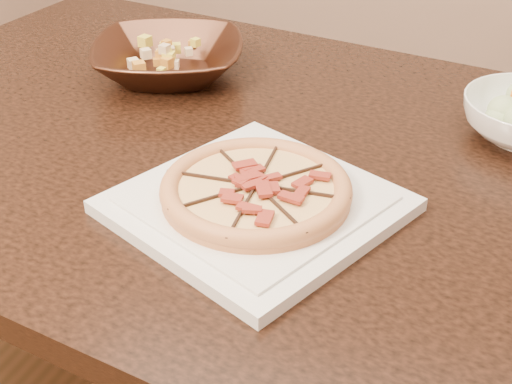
% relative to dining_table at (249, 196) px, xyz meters
% --- Properties ---
extents(dining_table, '(1.52, 1.07, 0.75)m').
position_rel_dining_table_xyz_m(dining_table, '(0.00, 0.00, 0.00)').
color(dining_table, black).
rests_on(dining_table, floor).
extents(plate, '(0.40, 0.40, 0.02)m').
position_rel_dining_table_xyz_m(plate, '(0.08, -0.17, 0.11)').
color(plate, silver).
rests_on(plate, dining_table).
extents(pizza, '(0.24, 0.24, 0.03)m').
position_rel_dining_table_xyz_m(pizza, '(0.08, -0.17, 0.13)').
color(pizza, '#D3864F').
rests_on(pizza, plate).
extents(bronze_bowl, '(0.35, 0.35, 0.07)m').
position_rel_dining_table_xyz_m(bronze_bowl, '(-0.23, 0.17, 0.13)').
color(bronze_bowl, '#47281B').
rests_on(bronze_bowl, dining_table).
extents(mixed_dish, '(0.12, 0.13, 0.03)m').
position_rel_dining_table_xyz_m(mixed_dish, '(-0.23, 0.17, 0.18)').
color(mixed_dish, '#D5B588').
rests_on(mixed_dish, bronze_bowl).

